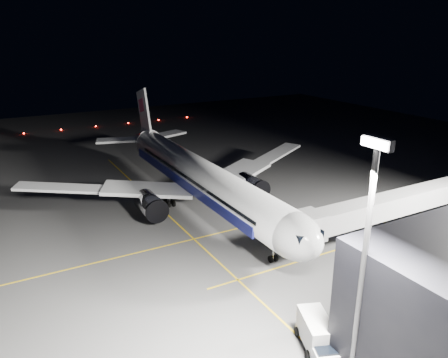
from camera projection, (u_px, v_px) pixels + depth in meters
ground at (201, 207)px, 71.61m from camera, size 200.00×200.00×0.00m
guide_line_main at (231, 230)px, 63.32m from camera, size 0.25×80.00×0.01m
guide_line_cross at (167, 214)px, 68.86m from camera, size 70.00×0.25×0.01m
guide_line_side at (341, 248)px, 57.95m from camera, size 0.25×40.00×0.01m
airliner at (198, 175)px, 70.84m from camera, size 61.48×54.22×16.64m
jet_bridge at (388, 205)px, 60.17m from camera, size 3.60×34.40×6.30m
floodlight_mast_south at (365, 249)px, 31.73m from camera, size 2.40×0.67×20.70m
taxiway_lights at (96, 126)px, 131.21m from camera, size 0.44×60.44×0.44m
service_truck at (318, 335)px, 38.98m from camera, size 6.33×4.30×3.02m
baggage_tug at (235, 178)px, 82.89m from camera, size 2.99×2.62×1.87m
safety_cone_a at (245, 196)px, 75.59m from camera, size 0.38×0.38×0.58m
safety_cone_b at (223, 201)px, 73.12m from camera, size 0.46×0.46×0.69m
safety_cone_c at (223, 202)px, 73.07m from camera, size 0.41×0.41×0.62m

